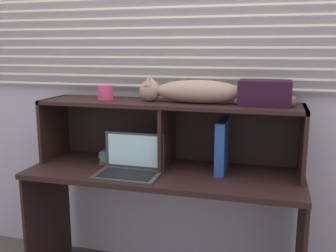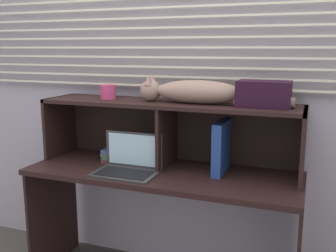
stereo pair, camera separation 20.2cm
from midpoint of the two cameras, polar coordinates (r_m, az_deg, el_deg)
back_panel_with_blinds at (r=2.41m, az=-1.04°, el=7.50°), size 4.40×0.08×2.50m
desk at (r=2.26m, az=-3.27°, el=-9.90°), size 1.55×0.56×0.73m
hutch_shelf_unit at (r=2.27m, az=-2.34°, el=1.01°), size 1.51×0.34×0.38m
cat at (r=2.17m, az=1.32°, el=5.04°), size 0.86×0.16×0.15m
laptop at (r=2.18m, az=-8.26°, el=-5.82°), size 0.35×0.23×0.21m
binder_upright at (r=2.19m, az=5.40°, el=-2.91°), size 0.05×0.26×0.29m
book_stack at (r=2.41m, az=-9.70°, el=-4.27°), size 0.17×0.21×0.08m
small_basket at (r=2.36m, az=-11.60°, el=4.83°), size 0.09×0.09×0.09m
storage_box at (r=2.11m, az=11.38°, el=4.77°), size 0.27×0.17×0.14m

